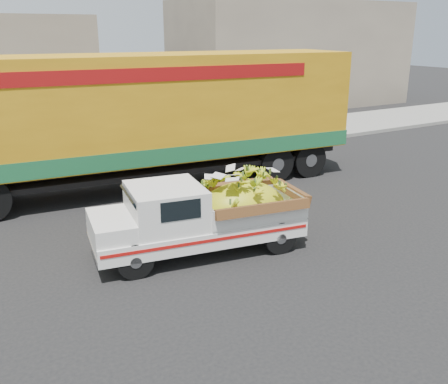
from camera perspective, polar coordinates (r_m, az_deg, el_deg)
ground at (r=10.57m, az=2.91°, el=-6.73°), size 100.00×100.00×0.00m
curb at (r=17.06m, az=-11.38°, el=2.92°), size 60.00×0.25×0.15m
sidewalk at (r=19.00m, az=-13.53°, el=4.30°), size 60.00×4.00×0.14m
building_right at (r=31.34m, az=7.78°, el=15.29°), size 14.00×6.00×6.00m
pickup_truck at (r=10.33m, az=-1.23°, el=-2.45°), size 4.48×2.23×1.50m
semi_trailer at (r=14.43m, az=-8.05°, el=8.69°), size 12.04×3.65×3.80m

